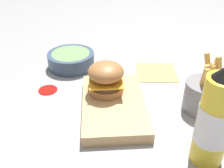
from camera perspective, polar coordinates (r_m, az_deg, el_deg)
ground_plane at (r=0.65m, az=-3.45°, el=-8.18°), size 6.00×6.00×0.00m
serving_board at (r=0.68m, az=-0.00°, el=-4.62°), size 0.26×0.16×0.03m
burger at (r=0.68m, az=-1.69°, el=1.36°), size 0.09×0.09×0.08m
ketchup_bottle at (r=0.53m, az=21.02°, el=-7.46°), size 0.07×0.07×0.22m
fries_basket at (r=0.70m, az=19.09°, el=-2.27°), size 0.10×0.10×0.15m
side_bowl at (r=0.89m, az=-9.16°, el=5.32°), size 0.15×0.15×0.05m
ketchup_puddle at (r=0.78m, az=-14.09°, el=-1.22°), size 0.05×0.05×0.00m
parchment_square at (r=0.86m, az=9.33°, el=2.58°), size 0.14×0.14×0.00m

